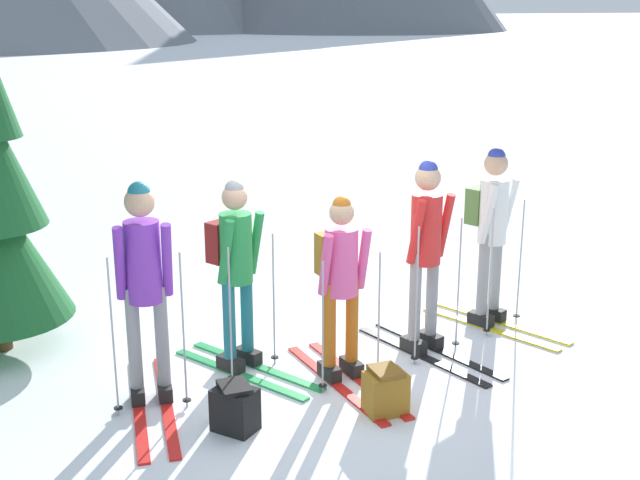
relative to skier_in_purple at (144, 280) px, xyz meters
name	(u,v)px	position (x,y,z in m)	size (l,w,h in m)	color
ground_plane	(309,370)	(1.41, 0.06, -1.05)	(400.00, 400.00, 0.00)	white
skier_in_purple	(144,280)	(0.00, 0.00, 0.00)	(0.61, 1.81, 1.84)	red
skier_in_green	(236,264)	(0.84, 0.35, -0.08)	(1.03, 1.51, 1.72)	green
skier_in_pink	(340,279)	(1.61, -0.16, -0.15)	(0.61, 1.70, 1.63)	red
skier_in_red	(426,248)	(2.56, 0.08, -0.04)	(0.77, 1.67, 1.81)	black
skier_in_white	(491,226)	(3.48, 0.45, -0.02)	(0.92, 1.57, 1.81)	yellow
backpack_on_snow_front	(386,391)	(1.70, -0.90, -0.86)	(0.32, 0.28, 0.38)	#99661E
backpack_on_snow_beside	(235,408)	(0.51, -0.72, -0.86)	(0.39, 0.40, 0.38)	black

